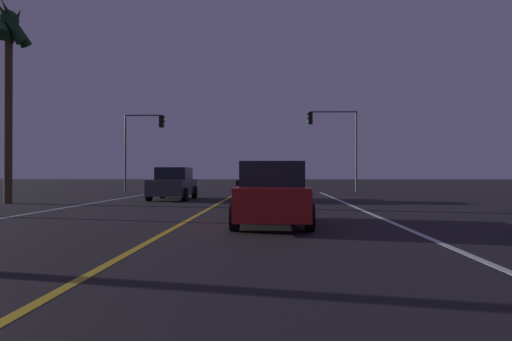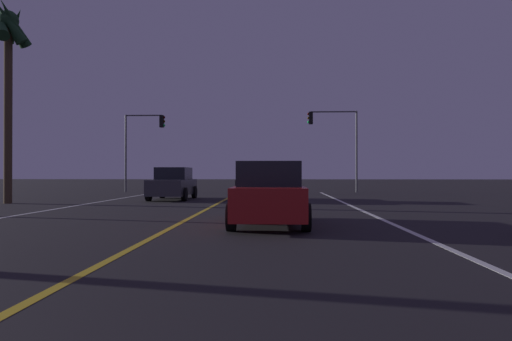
% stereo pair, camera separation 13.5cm
% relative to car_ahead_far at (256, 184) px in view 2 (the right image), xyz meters
% --- Properties ---
extents(lane_edge_right, '(0.16, 38.69, 0.01)m').
position_rel_car_ahead_far_xyz_m(lane_edge_right, '(4.23, -10.01, -0.82)').
color(lane_edge_right, silver).
rests_on(lane_edge_right, ground).
extents(lane_center_divider, '(0.16, 38.69, 0.01)m').
position_rel_car_ahead_far_xyz_m(lane_center_divider, '(-1.65, -10.01, -0.82)').
color(lane_center_divider, gold).
rests_on(lane_center_divider, ground).
extents(car_ahead_far, '(2.02, 4.30, 1.70)m').
position_rel_car_ahead_far_xyz_m(car_ahead_far, '(0.00, 0.00, 0.00)').
color(car_ahead_far, black).
rests_on(car_ahead_far, ground).
extents(car_lead_same_lane, '(2.02, 4.30, 1.70)m').
position_rel_car_ahead_far_xyz_m(car_lead_same_lane, '(0.85, -11.00, 0.00)').
color(car_lead_same_lane, black).
rests_on(car_lead_same_lane, ground).
extents(car_oncoming, '(2.02, 4.30, 1.70)m').
position_rel_car_ahead_far_xyz_m(car_oncoming, '(-4.43, 0.39, 0.00)').
color(car_oncoming, black).
rests_on(car_oncoming, ground).
extents(traffic_light_near_right, '(3.65, 0.36, 5.93)m').
position_rel_car_ahead_far_xyz_m(traffic_light_near_right, '(5.22, 9.83, 3.58)').
color(traffic_light_near_right, '#4C4C51').
rests_on(traffic_light_near_right, ground).
extents(traffic_light_near_left, '(3.05, 0.36, 5.75)m').
position_rel_car_ahead_far_xyz_m(traffic_light_near_left, '(-8.81, 9.83, 3.42)').
color(traffic_light_near_left, '#4C4C51').
rests_on(traffic_light_near_left, ground).
extents(palm_tree_left_mid, '(2.08, 2.16, 9.37)m').
position_rel_car_ahead_far_xyz_m(palm_tree_left_mid, '(-11.33, -2.97, 6.61)').
color(palm_tree_left_mid, '#473826').
rests_on(palm_tree_left_mid, ground).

